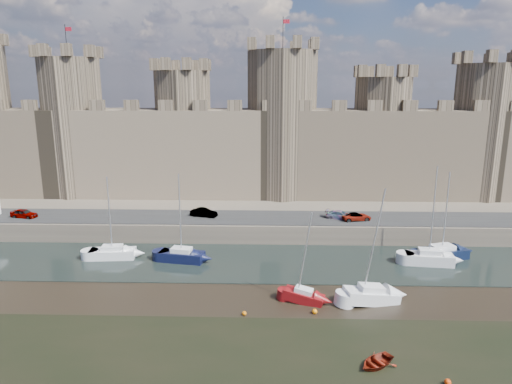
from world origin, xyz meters
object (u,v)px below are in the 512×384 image
(sailboat_0, at_px, (112,252))
(sailboat_4, at_px, (304,295))
(sailboat_2, at_px, (429,257))
(sailboat_3, at_px, (442,253))
(car_1, at_px, (204,213))
(car_3, at_px, (356,217))
(car_2, at_px, (340,215))
(sailboat_1, at_px, (182,255))
(car_0, at_px, (24,214))
(sailboat_5, at_px, (371,295))

(sailboat_0, height_order, sailboat_4, sailboat_0)
(sailboat_2, bearing_deg, sailboat_3, 47.13)
(car_1, relative_size, sailboat_2, 0.32)
(car_1, relative_size, car_3, 0.93)
(car_2, distance_m, sailboat_1, 22.31)
(car_0, distance_m, car_3, 45.38)
(sailboat_5, bearing_deg, sailboat_1, 141.71)
(car_0, xyz_separation_m, car_3, (45.38, 0.09, -0.07))
(sailboat_2, height_order, sailboat_4, sailboat_2)
(car_3, bearing_deg, sailboat_5, 161.96)
(car_3, xyz_separation_m, sailboat_2, (6.80, -9.13, -2.17))
(car_0, distance_m, car_2, 43.35)
(car_2, height_order, sailboat_5, sailboat_5)
(car_0, distance_m, sailboat_3, 54.86)
(car_3, bearing_deg, sailboat_2, -155.46)
(car_1, height_order, sailboat_5, sailboat_5)
(car_1, xyz_separation_m, sailboat_1, (-1.23, -10.18, -2.29))
(car_2, xyz_separation_m, sailboat_2, (8.83, -9.75, -2.19))
(sailboat_4, bearing_deg, sailboat_2, 49.96)
(sailboat_1, bearing_deg, car_1, 93.13)
(car_1, distance_m, sailboat_3, 30.97)
(car_0, bearing_deg, sailboat_0, -107.06)
(sailboat_1, bearing_deg, sailboat_5, -15.89)
(car_0, bearing_deg, sailboat_4, -104.97)
(sailboat_0, distance_m, sailboat_5, 30.38)
(car_3, bearing_deg, sailboat_1, 100.29)
(sailboat_4, bearing_deg, sailboat_1, 161.43)
(sailboat_0, distance_m, sailboat_4, 24.49)
(car_1, relative_size, car_2, 0.93)
(car_1, distance_m, sailboat_0, 13.76)
(car_0, xyz_separation_m, car_2, (43.35, 0.71, -0.05))
(car_0, xyz_separation_m, sailboat_3, (54.34, -7.19, -2.32))
(sailboat_2, xyz_separation_m, sailboat_3, (2.16, 1.85, -0.08))
(sailboat_1, relative_size, sailboat_3, 1.00)
(sailboat_4, bearing_deg, car_2, 89.19)
(car_1, distance_m, sailboat_5, 27.51)
(sailboat_2, bearing_deg, sailboat_0, -174.61)
(car_1, distance_m, car_2, 18.74)
(sailboat_2, bearing_deg, car_3, 133.25)
(sailboat_4, xyz_separation_m, sailboat_5, (6.42, 0.06, 0.11))
(sailboat_4, bearing_deg, car_1, 138.98)
(sailboat_2, distance_m, sailboat_5, 13.06)
(sailboat_0, bearing_deg, sailboat_1, -10.08)
(car_0, distance_m, sailboat_0, 17.21)
(car_3, relative_size, sailboat_3, 0.38)
(car_3, distance_m, sailboat_2, 11.58)
(sailboat_1, relative_size, sailboat_5, 0.93)
(sailboat_5, bearing_deg, car_3, 71.73)
(car_2, relative_size, sailboat_0, 0.40)
(car_0, height_order, sailboat_4, sailboat_4)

